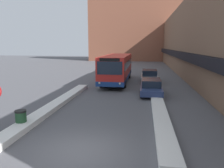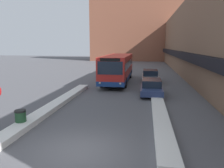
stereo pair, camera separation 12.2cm
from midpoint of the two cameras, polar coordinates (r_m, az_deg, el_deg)
ground_plane at (r=9.50m, az=-8.46°, el=-17.01°), size 160.00×160.00×0.00m
building_row_right at (r=32.90m, az=22.22°, el=10.67°), size 5.50×60.00×10.20m
building_backdrop_far at (r=64.34m, az=6.76°, el=15.02°), size 26.00×8.00×19.93m
snow_bank_left at (r=15.79m, az=-14.69°, el=-5.50°), size 0.90×14.94×0.32m
snow_bank_right at (r=15.26m, az=12.33°, el=-6.03°), size 0.90×15.41×0.28m
city_bus at (r=25.73m, az=1.66°, el=4.34°), size 2.72×11.37×3.19m
parked_car_front at (r=19.60m, az=10.45°, el=-0.76°), size 1.88×4.47×1.36m
parked_car_middle at (r=26.33m, az=10.09°, el=2.08°), size 1.94×4.65×1.45m
trash_bin at (r=12.63m, az=-22.48°, el=-8.36°), size 0.59×0.59×0.95m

